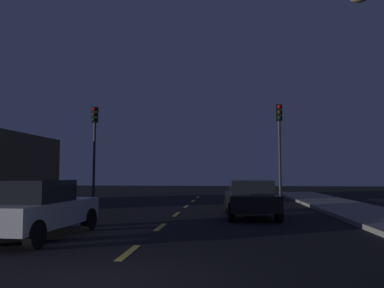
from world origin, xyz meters
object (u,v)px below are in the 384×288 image
at_px(car_stopped_ahead, 250,198).
at_px(car_adjacent_lane, 33,209).
at_px(traffic_signal_right, 279,134).
at_px(traffic_signal_left, 94,136).

bearing_deg(car_stopped_ahead, car_adjacent_lane, -136.88).
bearing_deg(traffic_signal_right, traffic_signal_left, 180.00).
bearing_deg(car_adjacent_lane, car_stopped_ahead, 43.12).
xyz_separation_m(traffic_signal_left, car_stopped_ahead, (8.26, -6.04, -3.03)).
relative_size(car_stopped_ahead, car_adjacent_lane, 1.06).
bearing_deg(traffic_signal_left, car_stopped_ahead, -36.15).
bearing_deg(traffic_signal_right, car_stopped_ahead, -107.87).
relative_size(traffic_signal_right, car_stopped_ahead, 1.26).
bearing_deg(car_stopped_ahead, traffic_signal_right, 72.13).
distance_m(car_stopped_ahead, car_adjacent_lane, 7.92).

